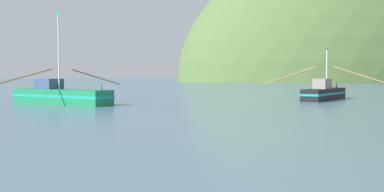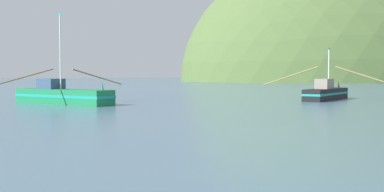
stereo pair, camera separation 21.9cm
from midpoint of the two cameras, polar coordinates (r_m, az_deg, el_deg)
The scene contains 4 objects.
hill_far_center at distance 231.79m, azimuth 18.13°, elevation 1.87°, with size 112.07×89.66×59.87m, color #47703D.
hill_far_left at distance 185.07m, azimuth 16.81°, elevation 1.72°, with size 116.45×93.16×93.61m, color #516B38.
fishing_boat_green at distance 44.02m, azimuth -14.82°, elevation 0.08°, with size 11.65×9.59×7.90m.
fishing_boat_black at distance 50.99m, azimuth 15.54°, elevation 0.36°, with size 9.02×10.61×5.32m.
Camera 2 is at (-9.94, 4.08, 2.68)m, focal length 45.54 mm.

